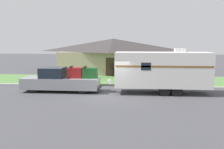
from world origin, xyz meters
name	(u,v)px	position (x,y,z in m)	size (l,w,h in m)	color
ground_plane	(112,96)	(0.00, 0.00, 0.00)	(120.00, 120.00, 0.00)	#47474C
curb_strip	(116,86)	(0.00, 3.75, 0.07)	(80.00, 0.30, 0.14)	#ADADA8
lawn_strip	(119,80)	(0.00, 7.40, 0.01)	(80.00, 7.00, 0.03)	#568442
house_across_street	(113,55)	(-1.21, 14.56, 2.23)	(13.53, 8.36, 4.30)	tan
pickup_truck	(62,80)	(-4.12, 1.44, 0.89)	(6.15, 1.97, 2.03)	black
travel_trailer	(162,70)	(3.68, 1.44, 1.82)	(8.13, 2.26, 3.41)	black
mailbox	(199,75)	(7.22, 4.80, 0.97)	(0.48, 0.20, 1.26)	brown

